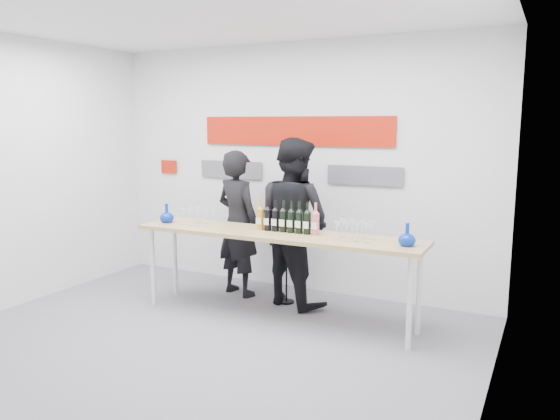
{
  "coord_description": "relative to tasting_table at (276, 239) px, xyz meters",
  "views": [
    {
      "loc": [
        2.84,
        -4.02,
        2.05
      ],
      "look_at": [
        0.31,
        0.99,
        1.15
      ],
      "focal_mm": 35.0,
      "sensor_mm": 36.0,
      "label": 1
    }
  ],
  "objects": [
    {
      "name": "mic_stand",
      "position": [
        -0.13,
        0.51,
        -0.38
      ],
      "size": [
        0.18,
        0.18,
        1.57
      ],
      "rotation": [
        0.0,
        0.0,
        0.29
      ],
      "color": "black",
      "rests_on": "ground"
    },
    {
      "name": "wine_bottles",
      "position": [
        0.11,
        0.05,
        0.24
      ],
      "size": [
        0.71,
        0.09,
        0.33
      ],
      "rotation": [
        0.0,
        0.0,
        0.02
      ],
      "color": "#BF7F19",
      "rests_on": "tasting_table"
    },
    {
      "name": "tasting_table",
      "position": [
        0.0,
        0.0,
        0.0
      ],
      "size": [
        3.11,
        0.67,
        0.93
      ],
      "rotation": [
        0.0,
        0.0,
        0.02
      ],
      "color": "tan",
      "rests_on": "ground"
    },
    {
      "name": "glasses_left",
      "position": [
        -0.96,
        -0.01,
        0.16
      ],
      "size": [
        0.37,
        0.23,
        0.18
      ],
      "color": "silver",
      "rests_on": "tasting_table"
    },
    {
      "name": "decanter_right",
      "position": [
        1.36,
        -0.01,
        0.18
      ],
      "size": [
        0.16,
        0.16,
        0.21
      ],
      "primitive_type": null,
      "color": "#08299F",
      "rests_on": "tasting_table"
    },
    {
      "name": "back_wall",
      "position": [
        -0.31,
        1.11,
        0.64
      ],
      "size": [
        5.0,
        0.04,
        3.0
      ],
      "primitive_type": "cube",
      "color": "silver",
      "rests_on": "ground"
    },
    {
      "name": "signage",
      "position": [
        -0.37,
        1.08,
        0.95
      ],
      "size": [
        3.38,
        0.02,
        0.79
      ],
      "color": "#B11907",
      "rests_on": "back_wall"
    },
    {
      "name": "glasses_right",
      "position": [
        0.85,
        0.01,
        0.16
      ],
      "size": [
        0.37,
        0.23,
        0.18
      ],
      "color": "silver",
      "rests_on": "tasting_table"
    },
    {
      "name": "presenter_right",
      "position": [
        -0.05,
        0.55,
        0.09
      ],
      "size": [
        1.1,
        0.98,
        1.89
      ],
      "primitive_type": "imported",
      "rotation": [
        0.0,
        0.0,
        2.81
      ],
      "color": "black",
      "rests_on": "ground"
    },
    {
      "name": "presenter_left",
      "position": [
        -0.79,
        0.55,
        0.01
      ],
      "size": [
        0.72,
        0.57,
        1.74
      ],
      "primitive_type": "imported",
      "rotation": [
        0.0,
        0.0,
        2.86
      ],
      "color": "black",
      "rests_on": "ground"
    },
    {
      "name": "decanter_left",
      "position": [
        -1.36,
        -0.05,
        0.18
      ],
      "size": [
        0.16,
        0.16,
        0.21
      ],
      "primitive_type": null,
      "color": "#08299F",
      "rests_on": "tasting_table"
    },
    {
      "name": "ground",
      "position": [
        -0.31,
        -0.89,
        -0.86
      ],
      "size": [
        5.0,
        5.0,
        0.0
      ],
      "primitive_type": "plane",
      "color": "slate",
      "rests_on": "ground"
    }
  ]
}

